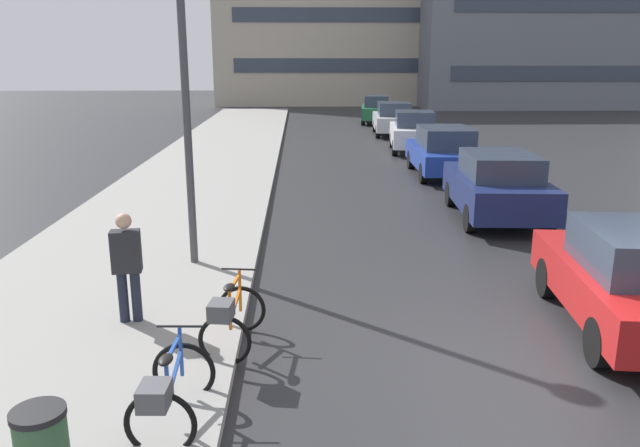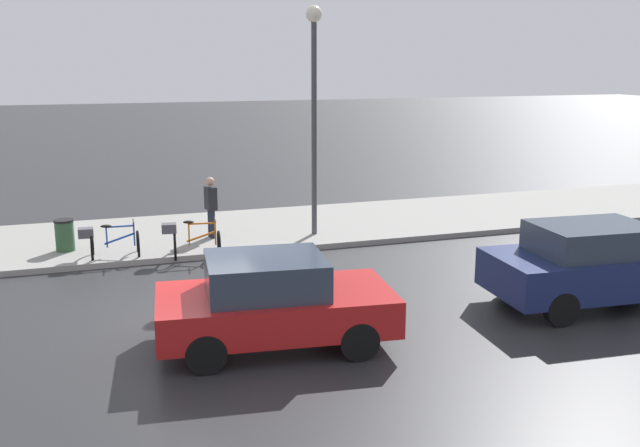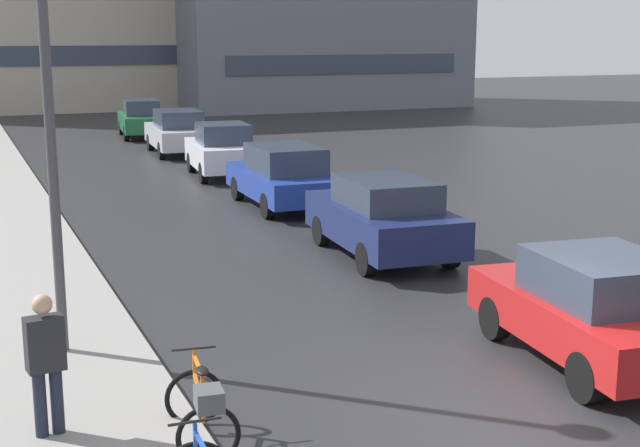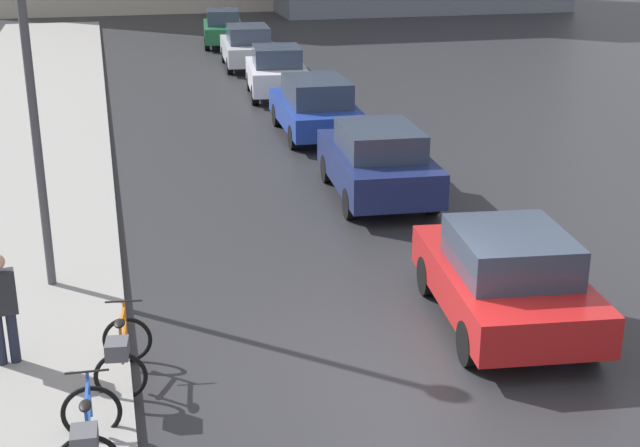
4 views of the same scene
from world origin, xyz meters
TOP-DOWN VIEW (x-y plane):
  - ground_plane at (0.00, 0.00)m, footprint 140.00×140.00m
  - sidewalk_kerb at (-6.00, 10.00)m, footprint 4.80×60.00m
  - bicycle_nearest at (-4.13, -1.39)m, footprint 0.76×1.38m
  - bicycle_second at (-3.69, 0.47)m, footprint 0.81×1.41m
  - car_red at (2.00, 1.01)m, footprint 2.37×4.08m
  - car_navy at (1.99, 7.46)m, footprint 2.20×4.32m
  - car_blue at (1.99, 13.19)m, footprint 2.05×4.41m
  - car_white at (1.98, 18.66)m, footprint 2.21×3.94m
  - car_silver at (1.98, 24.52)m, footprint 2.16×4.46m
  - car_green at (1.83, 30.48)m, footprint 2.13×4.28m
  - pedestrian at (-5.21, 1.25)m, footprint 0.43×0.29m
  - streetlamp at (-4.74, 3.92)m, footprint 0.42×0.42m

SIDE VIEW (x-z plane):
  - ground_plane at x=0.00m, z-range 0.00..0.00m
  - sidewalk_kerb at x=-6.00m, z-range 0.00..0.14m
  - bicycle_nearest at x=-4.13m, z-range -0.01..0.96m
  - bicycle_second at x=-3.69m, z-range 0.00..0.98m
  - car_red at x=2.00m, z-range 0.01..1.55m
  - car_green at x=1.83m, z-range -0.01..1.63m
  - car_blue at x=1.99m, z-range 0.01..1.63m
  - car_navy at x=1.99m, z-range 0.01..1.63m
  - car_silver at x=1.98m, z-range 0.00..1.65m
  - car_white at x=1.98m, z-range -0.01..1.68m
  - pedestrian at x=-5.21m, z-range 0.11..1.85m
  - streetlamp at x=-4.74m, z-range 1.00..7.02m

